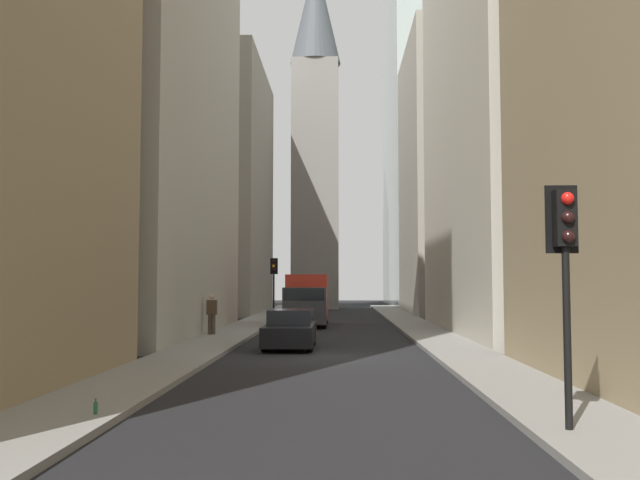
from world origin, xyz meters
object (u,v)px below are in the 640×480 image
(traffic_light_foreground, at_px, (565,248))
(traffic_light_midblock, at_px, (274,273))
(delivery_truck, at_px, (307,299))
(pedestrian, at_px, (212,312))
(sedan_black, at_px, (290,330))
(discarded_bottle, at_px, (96,408))

(traffic_light_foreground, bearing_deg, traffic_light_midblock, 12.88)
(delivery_truck, distance_m, pedestrian, 9.07)
(sedan_black, bearing_deg, traffic_light_foreground, -159.26)
(sedan_black, height_order, discarded_bottle, sedan_black)
(sedan_black, bearing_deg, pedestrian, 39.30)
(traffic_light_midblock, xyz_separation_m, discarded_bottle, (-34.38, -0.25, -2.77))
(sedan_black, xyz_separation_m, traffic_light_foreground, (-14.30, -5.41, 2.31))
(sedan_black, height_order, pedestrian, pedestrian)
(delivery_truck, height_order, discarded_bottle, delivery_truck)
(sedan_black, bearing_deg, traffic_light_midblock, 7.23)
(sedan_black, distance_m, traffic_light_midblock, 21.39)
(discarded_bottle, bearing_deg, sedan_black, -10.34)
(traffic_light_foreground, relative_size, discarded_bottle, 14.29)
(discarded_bottle, bearing_deg, traffic_light_foreground, -97.36)
(sedan_black, distance_m, discarded_bottle, 13.51)
(pedestrian, height_order, discarded_bottle, pedestrian)
(pedestrian, bearing_deg, traffic_light_midblock, -3.89)
(traffic_light_foreground, height_order, traffic_light_midblock, traffic_light_midblock)
(delivery_truck, bearing_deg, traffic_light_midblock, 18.03)
(sedan_black, xyz_separation_m, pedestrian, (4.64, 3.80, 0.44))
(traffic_light_foreground, bearing_deg, delivery_truck, 11.27)
(pedestrian, bearing_deg, traffic_light_foreground, -154.06)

